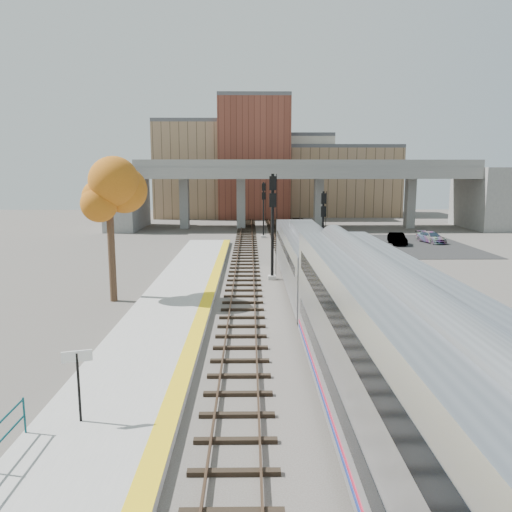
# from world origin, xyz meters

# --- Properties ---
(ground) EXTENTS (160.00, 160.00, 0.00)m
(ground) POSITION_xyz_m (0.00, 0.00, 0.00)
(ground) COLOR #47423D
(ground) RESTS_ON ground
(platform) EXTENTS (4.50, 60.00, 0.35)m
(platform) POSITION_xyz_m (-7.25, 0.00, 0.17)
(platform) COLOR #9E9E99
(platform) RESTS_ON ground
(yellow_strip) EXTENTS (0.70, 60.00, 0.01)m
(yellow_strip) POSITION_xyz_m (-5.35, 0.00, 0.35)
(yellow_strip) COLOR yellow
(yellow_strip) RESTS_ON platform
(tracks) EXTENTS (10.70, 95.00, 0.25)m
(tracks) POSITION_xyz_m (0.93, 12.50, 0.08)
(tracks) COLOR black
(tracks) RESTS_ON ground
(overpass) EXTENTS (54.00, 12.00, 9.50)m
(overpass) POSITION_xyz_m (4.92, 45.00, 5.81)
(overpass) COLOR slate
(overpass) RESTS_ON ground
(buildings_far) EXTENTS (43.00, 21.00, 20.60)m
(buildings_far) POSITION_xyz_m (1.26, 66.57, 7.88)
(buildings_far) COLOR #8F7053
(buildings_far) RESTS_ON ground
(parking_lot) EXTENTS (14.00, 18.00, 0.04)m
(parking_lot) POSITION_xyz_m (14.00, 28.00, 0.02)
(parking_lot) COLOR black
(parking_lot) RESTS_ON ground
(locomotive) EXTENTS (3.02, 19.05, 4.10)m
(locomotive) POSITION_xyz_m (1.00, 6.97, 2.28)
(locomotive) COLOR #A8AAB2
(locomotive) RESTS_ON ground
(coach) EXTENTS (3.03, 25.00, 5.00)m
(coach) POSITION_xyz_m (1.00, -15.64, 2.80)
(coach) COLOR #A8AAB2
(coach) RESTS_ON ground
(signal_mast_near) EXTENTS (0.60, 0.64, 7.81)m
(signal_mast_near) POSITION_xyz_m (-1.10, 10.62, 4.01)
(signal_mast_near) COLOR #9E9E99
(signal_mast_near) RESTS_ON ground
(signal_mast_mid) EXTENTS (0.60, 0.64, 6.44)m
(signal_mast_mid) POSITION_xyz_m (3.00, 13.29, 3.08)
(signal_mast_mid) COLOR #9E9E99
(signal_mast_mid) RESTS_ON ground
(signal_mast_far) EXTENTS (0.60, 0.64, 6.70)m
(signal_mast_far) POSITION_xyz_m (-1.10, 34.41, 3.26)
(signal_mast_far) COLOR #9E9E99
(signal_mast_far) RESTS_ON ground
(station_sign) EXTENTS (0.88, 0.30, 2.27)m
(station_sign) POSITION_xyz_m (-8.00, -11.32, 1.98)
(station_sign) COLOR black
(station_sign) RESTS_ON platform
(tree) EXTENTS (3.60, 3.60, 8.95)m
(tree) POSITION_xyz_m (-11.25, 4.55, 6.64)
(tree) COLOR #382619
(tree) RESTS_ON ground
(car_a) EXTENTS (1.48, 3.23, 1.07)m
(car_a) POSITION_xyz_m (10.05, 22.70, 0.58)
(car_a) COLOR #99999E
(car_a) RESTS_ON parking_lot
(car_b) EXTENTS (1.52, 3.95, 1.28)m
(car_b) POSITION_xyz_m (13.43, 28.27, 0.68)
(car_b) COLOR #99999E
(car_b) RESTS_ON parking_lot
(car_c) EXTENTS (2.76, 4.50, 1.22)m
(car_c) POSITION_xyz_m (17.72, 29.78, 0.65)
(car_c) COLOR #99999E
(car_c) RESTS_ON parking_lot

